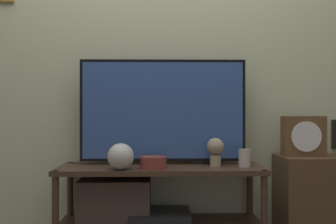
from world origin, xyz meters
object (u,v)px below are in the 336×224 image
(vase_wide_bowl, at_px, (153,163))
(mantel_clock, at_px, (303,136))
(decorative_bust, at_px, (215,150))
(television, at_px, (163,111))
(candle_jar, at_px, (245,158))
(vase_round_glass, at_px, (121,156))

(vase_wide_bowl, bearing_deg, mantel_clock, 9.08)
(decorative_bust, bearing_deg, vase_wide_bowl, -166.05)
(vase_wide_bowl, distance_m, mantel_clock, 0.96)
(mantel_clock, bearing_deg, television, 176.66)
(vase_wide_bowl, bearing_deg, candle_jar, 6.97)
(decorative_bust, bearing_deg, television, 161.39)
(vase_wide_bowl, xyz_separation_m, candle_jar, (0.55, 0.07, 0.02))
(candle_jar, xyz_separation_m, mantel_clock, (0.39, 0.08, 0.13))
(vase_round_glass, xyz_separation_m, mantel_clock, (1.12, 0.19, 0.10))
(television, distance_m, candle_jar, 0.59)
(decorative_bust, relative_size, mantel_clock, 0.67)
(candle_jar, bearing_deg, television, 164.78)
(vase_round_glass, xyz_separation_m, candle_jar, (0.74, 0.11, -0.02))
(television, bearing_deg, vase_wide_bowl, -105.86)
(vase_round_glass, relative_size, candle_jar, 1.42)
(vase_wide_bowl, bearing_deg, television, 74.14)
(television, relative_size, mantel_clock, 4.03)
(television, relative_size, decorative_bust, 6.04)
(television, distance_m, mantel_clock, 0.90)
(vase_wide_bowl, height_order, decorative_bust, decorative_bust)
(candle_jar, distance_m, mantel_clock, 0.42)
(television, bearing_deg, mantel_clock, -3.34)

